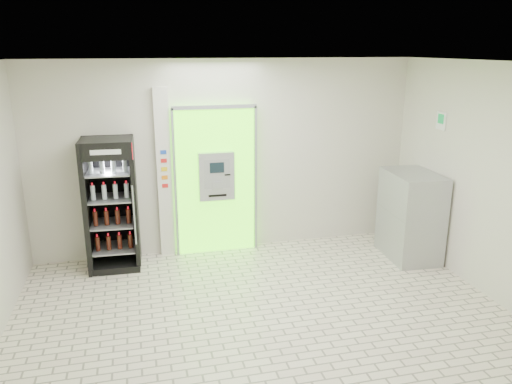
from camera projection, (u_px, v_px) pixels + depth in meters
name	position (u px, v px, depth m)	size (l,w,h in m)	color
ground	(268.00, 325.00, 5.88)	(6.00, 6.00, 0.00)	beige
room_shell	(269.00, 174.00, 5.36)	(6.00, 6.00, 6.00)	beige
atm_assembly	(216.00, 180.00, 7.76)	(1.30, 0.24, 2.33)	#54ED15
pillar	(164.00, 174.00, 7.58)	(0.22, 0.11, 2.60)	silver
beverage_cooler	(112.00, 207.00, 7.24)	(0.75, 0.70, 1.93)	black
steel_cabinet	(410.00, 215.00, 7.65)	(0.74, 1.05, 1.34)	#9EA1A5
exit_sign	(441.00, 121.00, 7.27)	(0.02, 0.22, 0.26)	white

